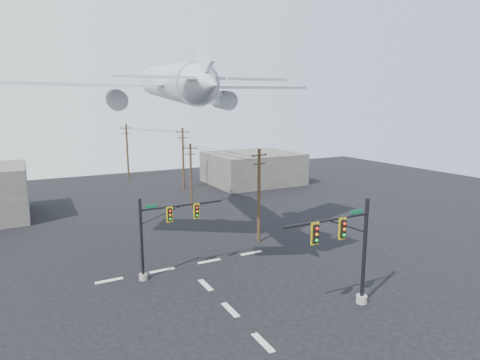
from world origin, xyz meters
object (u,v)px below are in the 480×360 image
signal_mast_far (161,234)px  utility_pole_b (191,175)px  signal_mast_near (349,252)px  utility_pole_d (127,150)px  utility_pole_a (259,194)px  utility_pole_c (183,157)px  airliner (171,83)px

signal_mast_far → utility_pole_b: 20.40m
signal_mast_near → utility_pole_d: utility_pole_d is taller
utility_pole_a → utility_pole_b: utility_pole_a is taller
utility_pole_c → utility_pole_d: utility_pole_d is taller
airliner → utility_pole_c: bearing=-14.0°
signal_mast_near → utility_pole_c: bearing=84.9°
utility_pole_a → signal_mast_far: bearing=-172.4°
signal_mast_far → utility_pole_c: utility_pole_c is taller
utility_pole_a → airliner: size_ratio=0.33×
signal_mast_near → utility_pole_d: bearing=92.2°
utility_pole_b → airliner: bearing=-93.8°
utility_pole_d → airliner: 38.71m
utility_pole_b → signal_mast_near: bearing=-68.0°
signal_mast_near → utility_pole_a: bearing=83.9°
utility_pole_b → utility_pole_c: bearing=97.4°
signal_mast_far → airliner: size_ratio=0.25×
utility_pole_b → signal_mast_far: bearing=-94.5°
signal_mast_far → utility_pole_a: size_ratio=0.76×
signal_mast_far → airliner: bearing=61.2°
utility_pole_a → airliner: bearing=154.9°
utility_pole_a → airliner: airliner is taller
signal_mast_near → utility_pole_d: (-2.05, 52.80, 1.21)m
utility_pole_a → airliner: (-7.47, 1.96, 9.94)m
utility_pole_c → utility_pole_d: bearing=124.6°
signal_mast_far → utility_pole_d: size_ratio=0.71×
signal_mast_far → utility_pole_c: bearing=67.2°
utility_pole_c → airliner: (-9.59, -24.49, 9.64)m
utility_pole_a → utility_pole_d: size_ratio=0.93×
signal_mast_near → airliner: 19.82m
airliner → signal_mast_far: bearing=158.6°
utility_pole_a → utility_pole_c: utility_pole_c is taller
utility_pole_b → utility_pole_c: (3.22, 11.71, 0.68)m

